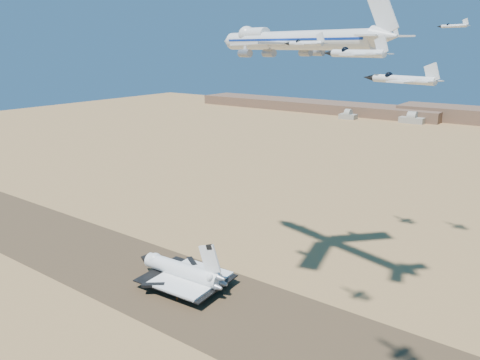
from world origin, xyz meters
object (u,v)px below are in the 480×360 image
Objects in this scene: crew_b at (181,295)px; chase_jet_a at (305,43)px; crew_a at (186,294)px; chase_jet_b at (356,53)px; shuttle at (182,272)px; chase_jet_e at (453,26)px; chase_jet_d at (386,36)px; carrier_747 at (287,40)px; chase_jet_c at (402,79)px; crew_c at (177,299)px.

chase_jet_a reaches higher than crew_b.
crew_a is 122.28m from chase_jet_b.
shuttle is 149.91m from chase_jet_e.
chase_jet_d is at bearing 57.06° from shuttle.
shuttle is 0.52× the size of carrier_747.
chase_jet_c is 130.06m from chase_jet_d.
carrier_747 is 5.74× the size of chase_jet_d.
crew_c is (-21.03, -41.98, -95.22)m from carrier_747.
chase_jet_b is at bearing -25.81° from shuttle.
chase_jet_b reaches higher than crew_c.
chase_jet_d is (39.45, 93.70, 97.40)m from crew_c.
shuttle is 3.20× the size of chase_jet_e.
carrier_747 is 49.67m from chase_jet_a.
crew_b is (-22.06, -38.81, -95.21)m from carrier_747.
shuttle reaches higher than crew_b.
chase_jet_a reaches higher than crew_c.
chase_jet_c is at bearing -111.82° from crew_b.
chase_jet_d is at bearing 127.25° from chase_jet_c.
chase_jet_b is at bearing -64.71° from chase_jet_e.
crew_b is 138.99m from chase_jet_d.
chase_jet_e is at bearing -56.34° from crew_a.
shuttle is 106.44m from chase_jet_a.
crew_a is 4.96m from crew_c.
chase_jet_d is at bearing 125.85° from chase_jet_b.
shuttle is 2.96× the size of chase_jet_d.
chase_jet_c is 1.13× the size of chase_jet_e.
crew_a is 0.11× the size of chase_jet_d.
shuttle is at bearing -95.50° from chase_jet_d.
chase_jet_a is at bearing 157.07° from chase_jet_c.
crew_c is 106.57m from chase_jet_a.
chase_jet_b is 122.69m from chase_jet_d.
chase_jet_d is (46.80, 83.09, 92.51)m from shuttle.
chase_jet_e is (65.29, 99.63, 101.18)m from crew_c.
chase_jet_c is (86.37, -27.19, 87.39)m from crew_c.
crew_b is 0.11× the size of chase_jet_c.
chase_jet_e reaches higher than crew_c.
crew_b reaches higher than crew_a.
chase_jet_d is at bearing -146.63° from chase_jet_e.
crew_b is at bearing -168.54° from chase_jet_a.
chase_jet_a is at bearing -147.10° from crew_c.
chase_jet_a is at bearing -115.26° from crew_a.
chase_jet_c is at bearing -166.76° from crew_c.
chase_jet_a is 0.91× the size of chase_jet_c.
crew_a is 153.15m from chase_jet_e.
shuttle is 27.18× the size of crew_a.
chase_jet_b is at bearing -166.45° from crew_c.
chase_jet_a is (51.39, -1.24, 93.88)m from crew_b.
carrier_747 is at bearing 44.32° from shuttle.
chase_jet_c reaches higher than crew_a.
chase_jet_c reaches higher than shuttle.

